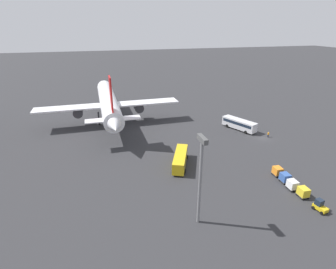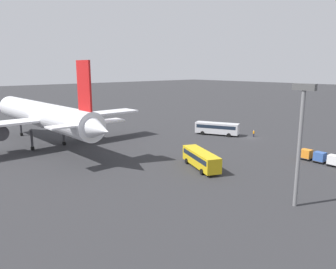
{
  "view_description": "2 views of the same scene",
  "coord_description": "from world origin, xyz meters",
  "px_view_note": "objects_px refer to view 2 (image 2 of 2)",
  "views": [
    {
      "loc": [
        -60.02,
        46.07,
        30.72
      ],
      "look_at": [
        3.03,
        28.15,
        3.18
      ],
      "focal_mm": 28.0,
      "sensor_mm": 36.0,
      "label": 1
    },
    {
      "loc": [
        -45.82,
        70.5,
        17.53
      ],
      "look_at": [
        -0.62,
        29.05,
        4.99
      ],
      "focal_mm": 35.0,
      "sensor_mm": 36.0,
      "label": 2
    }
  ],
  "objects_px": {
    "shuttle_bus_near": "(217,128)",
    "cargo_cart_orange": "(306,154)",
    "shuttle_bus_far": "(201,158)",
    "cargo_cart_blue": "(320,157)",
    "cargo_cart_white": "(334,160)",
    "worker_person": "(254,133)",
    "airplane": "(44,116)"
  },
  "relations": [
    {
      "from": "shuttle_bus_near",
      "to": "cargo_cart_orange",
      "type": "distance_m",
      "value": 27.74
    },
    {
      "from": "shuttle_bus_near",
      "to": "cargo_cart_orange",
      "type": "relative_size",
      "value": 5.59
    },
    {
      "from": "shuttle_bus_far",
      "to": "cargo_cart_blue",
      "type": "xyz_separation_m",
      "value": [
        -12.86,
        -18.87,
        -0.65
      ]
    },
    {
      "from": "cargo_cart_white",
      "to": "cargo_cart_blue",
      "type": "bearing_deg",
      "value": -7.63
    },
    {
      "from": "worker_person",
      "to": "cargo_cart_white",
      "type": "height_order",
      "value": "cargo_cart_white"
    },
    {
      "from": "airplane",
      "to": "worker_person",
      "type": "relative_size",
      "value": 30.88
    },
    {
      "from": "cargo_cart_white",
      "to": "cargo_cart_blue",
      "type": "height_order",
      "value": "same"
    },
    {
      "from": "shuttle_bus_far",
      "to": "worker_person",
      "type": "relative_size",
      "value": 6.36
    },
    {
      "from": "worker_person",
      "to": "cargo_cart_blue",
      "type": "relative_size",
      "value": 0.84
    },
    {
      "from": "cargo_cart_white",
      "to": "cargo_cart_orange",
      "type": "bearing_deg",
      "value": -5.67
    },
    {
      "from": "shuttle_bus_near",
      "to": "cargo_cart_blue",
      "type": "xyz_separation_m",
      "value": [
        -29.72,
        6.31,
        -0.75
      ]
    },
    {
      "from": "worker_person",
      "to": "airplane",
      "type": "bearing_deg",
      "value": 59.45
    },
    {
      "from": "cargo_cart_blue",
      "to": "shuttle_bus_near",
      "type": "bearing_deg",
      "value": -11.99
    },
    {
      "from": "cargo_cart_orange",
      "to": "cargo_cart_blue",
      "type": "bearing_deg",
      "value": 176.3
    },
    {
      "from": "shuttle_bus_near",
      "to": "cargo_cart_blue",
      "type": "distance_m",
      "value": 30.39
    },
    {
      "from": "cargo_cart_blue",
      "to": "shuttle_bus_far",
      "type": "bearing_deg",
      "value": 55.71
    },
    {
      "from": "worker_person",
      "to": "cargo_cart_orange",
      "type": "relative_size",
      "value": 0.84
    },
    {
      "from": "shuttle_bus_near",
      "to": "cargo_cart_blue",
      "type": "height_order",
      "value": "shuttle_bus_near"
    },
    {
      "from": "cargo_cart_white",
      "to": "shuttle_bus_near",
      "type": "bearing_deg",
      "value": -11.64
    },
    {
      "from": "shuttle_bus_far",
      "to": "cargo_cart_blue",
      "type": "relative_size",
      "value": 5.33
    },
    {
      "from": "cargo_cart_white",
      "to": "shuttle_bus_far",
      "type": "bearing_deg",
      "value": 49.99
    },
    {
      "from": "airplane",
      "to": "cargo_cart_white",
      "type": "height_order",
      "value": "airplane"
    },
    {
      "from": "cargo_cart_white",
      "to": "worker_person",
      "type": "bearing_deg",
      "value": -25.72
    },
    {
      "from": "airplane",
      "to": "cargo_cart_orange",
      "type": "relative_size",
      "value": 25.91
    },
    {
      "from": "shuttle_bus_near",
      "to": "worker_person",
      "type": "distance_m",
      "value": 9.55
    },
    {
      "from": "worker_person",
      "to": "cargo_cart_blue",
      "type": "xyz_separation_m",
      "value": [
        -21.69,
        11.38,
        0.32
      ]
    },
    {
      "from": "worker_person",
      "to": "cargo_cart_blue",
      "type": "height_order",
      "value": "cargo_cart_blue"
    },
    {
      "from": "shuttle_bus_near",
      "to": "shuttle_bus_far",
      "type": "relative_size",
      "value": 1.05
    },
    {
      "from": "airplane",
      "to": "worker_person",
      "type": "bearing_deg",
      "value": -120.37
    },
    {
      "from": "airplane",
      "to": "shuttle_bus_far",
      "type": "relative_size",
      "value": 4.86
    },
    {
      "from": "shuttle_bus_near",
      "to": "shuttle_bus_far",
      "type": "xyz_separation_m",
      "value": [
        -16.85,
        25.18,
        -0.1
      ]
    },
    {
      "from": "airplane",
      "to": "shuttle_bus_far",
      "type": "distance_m",
      "value": 37.7
    }
  ]
}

